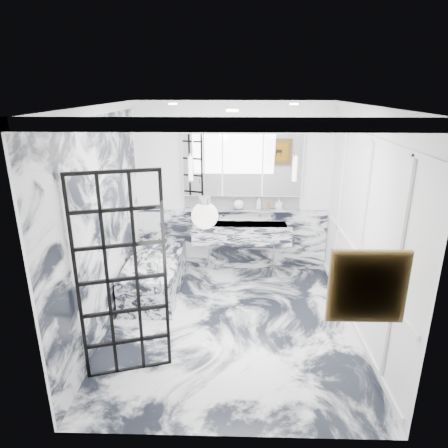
{
  "coord_description": "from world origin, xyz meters",
  "views": [
    {
      "loc": [
        0.03,
        -4.58,
        3.0
      ],
      "look_at": [
        -0.11,
        0.5,
        1.24
      ],
      "focal_mm": 32.0,
      "sensor_mm": 36.0,
      "label": 1
    }
  ],
  "objects_px": {
    "bathtub": "(155,275)",
    "trough_sink": "(242,233)",
    "crittall_door": "(122,279)",
    "mirror_cabinet": "(242,165)"
  },
  "relations": [
    {
      "from": "mirror_cabinet",
      "to": "bathtub",
      "type": "distance_m",
      "value": 2.2
    },
    {
      "from": "trough_sink",
      "to": "crittall_door",
      "type": "bearing_deg",
      "value": -117.08
    },
    {
      "from": "trough_sink",
      "to": "bathtub",
      "type": "distance_m",
      "value": 1.55
    },
    {
      "from": "crittall_door",
      "to": "bathtub",
      "type": "relative_size",
      "value": 1.36
    },
    {
      "from": "crittall_door",
      "to": "trough_sink",
      "type": "bearing_deg",
      "value": 46.45
    },
    {
      "from": "trough_sink",
      "to": "mirror_cabinet",
      "type": "xyz_separation_m",
      "value": [
        -0.0,
        0.17,
        1.09
      ]
    },
    {
      "from": "crittall_door",
      "to": "bathtub",
      "type": "bearing_deg",
      "value": 75.32
    },
    {
      "from": "mirror_cabinet",
      "to": "trough_sink",
      "type": "bearing_deg",
      "value": -90.0
    },
    {
      "from": "bathtub",
      "to": "trough_sink",
      "type": "bearing_deg",
      "value": 26.48
    },
    {
      "from": "mirror_cabinet",
      "to": "crittall_door",
      "type": "bearing_deg",
      "value": -115.57
    }
  ]
}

